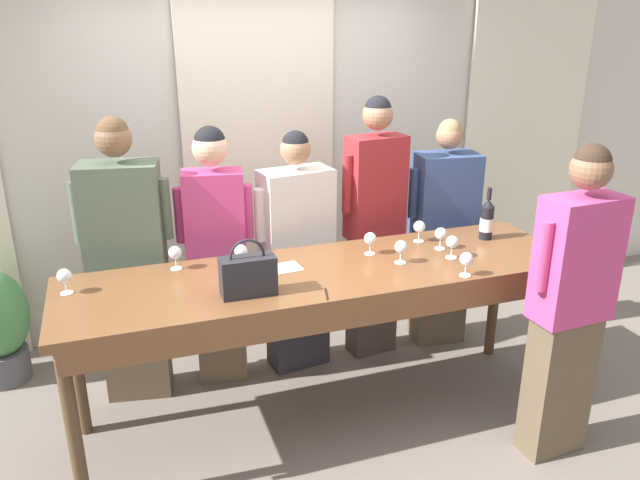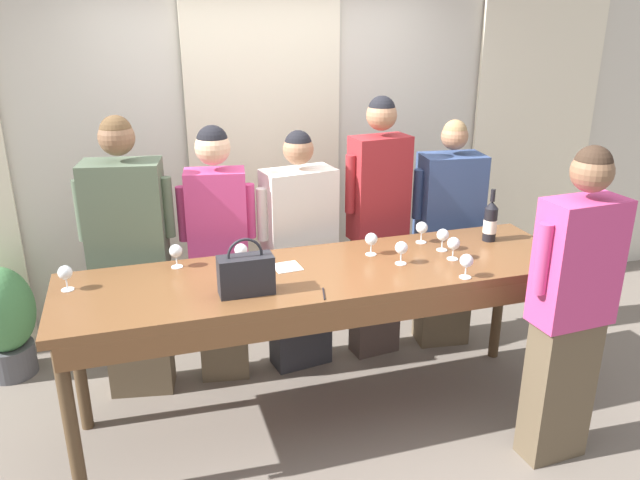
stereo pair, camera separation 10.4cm
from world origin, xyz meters
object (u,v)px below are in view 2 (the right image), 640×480
(tasting_bar, at_px, (326,287))
(handbag, at_px, (246,274))
(wine_glass_center_left, at_px, (443,236))
(wine_glass_center_right, at_px, (65,273))
(wine_glass_front_left, at_px, (176,252))
(guest_striped_shirt, at_px, (378,226))
(potted_plant, at_px, (4,319))
(wine_glass_back_right, at_px, (466,261))
(guest_pink_top, at_px, (219,252))
(wine_glass_front_right, at_px, (371,240))
(guest_cream_sweater, at_px, (300,253))
(guest_olive_jacket, at_px, (131,261))
(wine_bottle, at_px, (490,222))
(host_pouring, at_px, (571,307))
(wine_glass_front_mid, at_px, (401,248))
(wine_glass_center_mid, at_px, (422,228))
(wine_glass_back_left, at_px, (241,251))
(guest_navy_coat, at_px, (447,236))
(wine_glass_near_host, at_px, (454,244))
(wine_glass_back_mid, at_px, (243,262))

(tasting_bar, bearing_deg, handbag, -162.87)
(wine_glass_center_left, xyz_separation_m, wine_glass_center_right, (-2.12, 0.06, -0.00))
(wine_glass_front_left, bearing_deg, guest_striped_shirt, 14.71)
(wine_glass_center_left, height_order, potted_plant, wine_glass_center_left)
(handbag, relative_size, guest_striped_shirt, 0.16)
(wine_glass_back_right, relative_size, guest_pink_top, 0.08)
(wine_glass_front_right, bearing_deg, guest_cream_sweater, 120.76)
(guest_pink_top, relative_size, guest_cream_sweater, 1.04)
(wine_glass_front_left, distance_m, guest_striped_shirt, 1.41)
(potted_plant, bearing_deg, guest_olive_jacket, -27.20)
(wine_glass_center_left, bearing_deg, guest_olive_jacket, 162.58)
(guest_olive_jacket, bearing_deg, wine_bottle, -12.98)
(wine_glass_center_right, height_order, host_pouring, host_pouring)
(wine_glass_front_mid, relative_size, host_pouring, 0.08)
(guest_olive_jacket, height_order, host_pouring, guest_olive_jacket)
(wine_glass_center_mid, height_order, wine_glass_center_right, same)
(guest_cream_sweater, height_order, host_pouring, host_pouring)
(wine_glass_front_mid, distance_m, potted_plant, 2.66)
(wine_glass_back_right, bearing_deg, wine_glass_front_right, 128.09)
(tasting_bar, xyz_separation_m, wine_glass_back_left, (-0.43, 0.22, 0.19))
(guest_navy_coat, bearing_deg, potted_plant, 171.74)
(wine_glass_front_left, bearing_deg, tasting_bar, -21.77)
(potted_plant, bearing_deg, wine_glass_front_left, -35.85)
(wine_glass_near_host, height_order, potted_plant, wine_glass_near_host)
(wine_glass_front_right, height_order, wine_glass_back_mid, same)
(wine_bottle, relative_size, host_pouring, 0.19)
(wine_glass_center_right, relative_size, wine_glass_back_right, 1.00)
(guest_cream_sweater, distance_m, guest_striped_shirt, 0.57)
(potted_plant, bearing_deg, wine_glass_back_right, -28.59)
(guest_pink_top, bearing_deg, guest_cream_sweater, -0.00)
(wine_glass_back_left, height_order, guest_cream_sweater, guest_cream_sweater)
(handbag, xyz_separation_m, wine_glass_center_right, (-0.88, 0.31, -0.02))
(wine_glass_front_left, relative_size, wine_glass_center_mid, 1.00)
(wine_glass_front_left, height_order, wine_glass_center_right, same)
(guest_olive_jacket, height_order, guest_pink_top, guest_olive_jacket)
(guest_striped_shirt, bearing_deg, wine_glass_near_host, -76.16)
(wine_glass_front_left, height_order, wine_glass_back_right, same)
(tasting_bar, distance_m, wine_glass_near_host, 0.78)
(wine_glass_center_right, height_order, potted_plant, wine_glass_center_right)
(guest_pink_top, relative_size, guest_striped_shirt, 0.93)
(wine_glass_center_mid, relative_size, wine_glass_near_host, 1.00)
(wine_bottle, xyz_separation_m, wine_glass_center_mid, (-0.42, 0.09, -0.03))
(tasting_bar, distance_m, wine_glass_back_mid, 0.49)
(handbag, bearing_deg, wine_glass_front_mid, 7.92)
(wine_glass_near_host, xyz_separation_m, guest_cream_sweater, (-0.73, 0.71, -0.24))
(wine_glass_center_mid, bearing_deg, guest_pink_top, 161.29)
(wine_glass_center_right, xyz_separation_m, guest_striped_shirt, (1.93, 0.50, -0.11))
(wine_bottle, xyz_separation_m, handbag, (-1.60, -0.32, -0.02))
(wine_glass_center_left, height_order, guest_navy_coat, guest_navy_coat)
(wine_glass_center_left, distance_m, guest_cream_sweater, 0.96)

